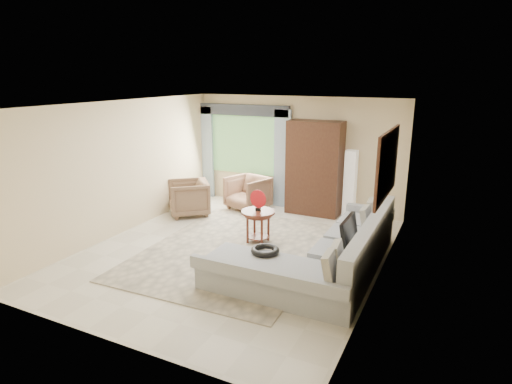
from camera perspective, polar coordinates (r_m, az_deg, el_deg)
The scene contains 17 objects.
ground at distance 7.76m, azimuth -2.82°, elevation -7.90°, with size 6.00×6.00×0.00m, color silver.
area_rug at distance 7.79m, azimuth -2.73°, elevation -7.74°, with size 3.00×4.00×0.02m, color #C2B399.
sectional_sofa at distance 6.88m, azimuth 9.72°, elevation -8.74°, with size 2.30×3.46×0.90m.
tv_screen at distance 6.75m, azimuth 12.34°, elevation -5.34°, with size 0.06×0.74×0.48m, color black.
garden_hose at distance 6.41m, azimuth 1.23°, elevation -7.79°, with size 0.43×0.43×0.09m, color black.
coffee_table at distance 8.01m, azimuth 0.28°, elevation -4.57°, with size 0.63×0.63×0.63m.
red_disc at distance 7.85m, azimuth 0.28°, elevation -0.93°, with size 0.34×0.34×0.03m, color #B61218.
armchair_left at distance 9.71m, azimuth -8.95°, elevation -0.77°, with size 0.84×0.86×0.78m, color brown.
armchair_right at distance 10.01m, azimuth -1.12°, elevation -0.11°, with size 0.83×0.86×0.78m, color #956751.
potted_plant at distance 10.88m, azimuth -7.60°, elevation 0.43°, with size 0.50×0.43×0.56m, color #999999.
armoire at distance 9.63m, azimuth 7.82°, elevation 3.17°, with size 1.20×0.55×2.10m, color #331811.
floor_lamp at distance 9.54m, azimuth 12.43°, elevation 0.99°, with size 0.24×0.24×1.50m, color silver.
window at distance 10.52m, azimuth -1.59°, elevation 6.29°, with size 1.80×0.04×1.40m, color #669E59.
curtain_left at distance 11.00m, azimuth -6.68°, elevation 5.28°, with size 0.40×0.08×2.30m, color #9EB7CC.
curtain_right at distance 10.04m, azimuth 3.51°, elevation 4.38°, with size 0.40×0.08×2.30m, color #9EB7CC.
valance at distance 10.35m, azimuth -1.81°, elevation 10.88°, with size 2.40×0.12×0.26m, color #1E232D.
wall_mirror at distance 6.79m, azimuth 17.07°, elevation 3.51°, with size 0.05×1.70×1.05m.
Camera 1 is at (3.46, -6.23, 3.08)m, focal length 30.00 mm.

